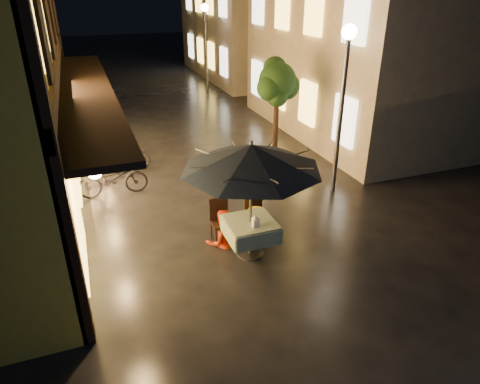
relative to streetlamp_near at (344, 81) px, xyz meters
name	(u,v)px	position (x,y,z in m)	size (l,w,h in m)	color
ground	(259,250)	(-3.00, -2.00, -2.92)	(90.00, 90.00, 0.00)	black
east_building_near	(384,34)	(4.49, 4.50, 0.49)	(7.30, 9.30, 6.80)	beige
east_building_far	(260,10)	(4.49, 16.00, 0.74)	(7.30, 10.30, 7.30)	beige
street_tree	(278,84)	(-0.59, 2.51, -0.50)	(1.43, 1.20, 3.15)	black
streetlamp_near	(344,81)	(0.00, 0.00, 0.00)	(0.36, 0.36, 4.23)	#59595E
streetlamp_far	(206,33)	(0.00, 12.00, 0.00)	(0.36, 0.36, 4.23)	#59595E
cafe_table	(250,229)	(-3.23, -2.05, -2.33)	(0.99, 0.99, 0.78)	#59595E
patio_umbrella	(251,157)	(-3.23, -2.05, -0.77)	(2.73, 2.73, 2.46)	#59595E
cafe_chair_left	(220,218)	(-3.63, -1.32, -2.38)	(0.42, 0.42, 0.97)	black
cafe_chair_right	(255,212)	(-2.83, -1.32, -2.38)	(0.42, 0.42, 0.97)	black
table_lantern	(255,221)	(-3.23, -2.30, -2.00)	(0.16, 0.16, 0.25)	white
person_orange	(222,211)	(-3.63, -1.46, -2.15)	(0.75, 0.58, 1.54)	#F73C0D
person_yellow	(256,208)	(-2.88, -1.54, -2.17)	(0.96, 0.55, 1.49)	yellow
bicycle_0	(112,179)	(-5.59, 1.76, -2.44)	(0.63, 1.80, 0.95)	black
bicycle_1	(107,163)	(-5.62, 2.96, -2.45)	(0.44, 1.56, 0.93)	black
bicycle_2	(118,156)	(-5.28, 3.37, -2.43)	(0.65, 1.86, 0.98)	black
bicycle_3	(110,153)	(-5.48, 3.83, -2.47)	(0.42, 1.48, 0.89)	black
bicycle_4	(100,129)	(-5.60, 6.18, -2.43)	(0.65, 1.86, 0.98)	black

